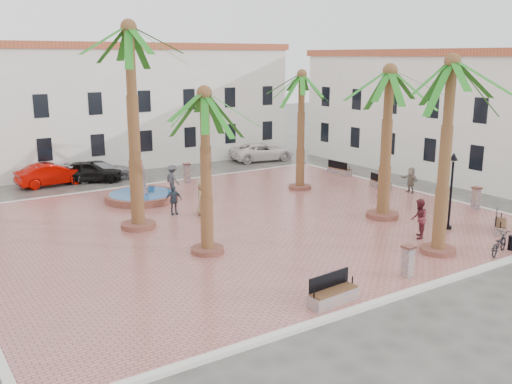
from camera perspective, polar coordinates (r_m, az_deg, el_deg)
ground at (r=29.65m, az=-1.61°, el=-3.26°), size 120.00×120.00×0.00m
plaza at (r=29.62m, az=-1.61°, el=-3.12°), size 26.00×22.00×0.15m
kerb_n at (r=39.10m, az=-10.19°, el=0.78°), size 26.30×0.30×0.16m
kerb_s at (r=21.64m, az=14.26°, el=-9.96°), size 26.30×0.30×0.16m
kerb_e at (r=37.90m, az=15.30°, el=0.10°), size 0.30×22.30×0.16m
building_north at (r=46.73m, az=-14.90°, el=8.41°), size 30.40×7.40×9.50m
building_east at (r=43.84m, az=19.79°, el=7.43°), size 7.40×26.40×9.00m
fountain at (r=34.61m, az=-11.39°, el=-0.30°), size 4.30×4.30×2.22m
palm_nw at (r=27.94m, az=-12.52°, el=13.73°), size 5.65×5.65×10.05m
palm_sw at (r=23.87m, az=-5.15°, el=7.93°), size 4.75×4.75×7.21m
palm_s at (r=24.96m, az=18.90°, el=10.26°), size 5.01×5.01×8.51m
palm_e at (r=30.00m, az=13.17°, el=9.99°), size 5.57×5.57×8.03m
palm_ne at (r=36.08m, az=4.59°, el=10.37°), size 4.74×4.74×7.58m
bench_s at (r=20.27m, az=7.71°, el=-10.18°), size 2.02×0.75×1.04m
bench_se at (r=30.39m, az=23.21°, el=-3.12°), size 1.85×1.46×0.97m
bench_e at (r=37.98m, az=12.33°, el=0.81°), size 0.80×1.78×0.91m
bench_ne at (r=41.66m, az=8.33°, el=2.12°), size 0.79×1.95×1.00m
lamppost_s at (r=29.34m, az=19.02°, el=1.36°), size 0.42×0.42×3.84m
lamppost_e at (r=38.00m, az=13.08°, el=5.10°), size 0.49×0.49×4.54m
bollard_se at (r=22.98m, az=14.95°, el=-6.65°), size 0.47×0.47×1.27m
bollard_n at (r=38.85m, az=-6.93°, el=1.94°), size 0.52×0.52×1.31m
bollard_e at (r=34.21m, az=21.14°, el=-0.52°), size 0.52×0.52×1.24m
litter_bin at (r=27.71m, az=24.23°, el=-4.65°), size 0.34×0.34×0.66m
cyclist_a at (r=30.64m, az=18.27°, el=-1.49°), size 0.64×0.46×1.66m
bicycle_a at (r=26.88m, az=23.14°, el=-4.75°), size 1.93×1.16×0.96m
cyclist_b at (r=27.79m, az=15.99°, el=-2.59°), size 1.16×1.14×1.89m
pedestrian_fountain_a at (r=30.74m, az=-5.40°, el=-0.57°), size 1.11×1.04×1.91m
pedestrian_fountain_b at (r=31.06m, az=-8.25°, el=-0.80°), size 0.98×0.49×1.60m
pedestrian_north at (r=35.99m, az=-8.35°, el=1.32°), size 0.87×1.25×1.78m
pedestrian_east at (r=37.02m, az=15.21°, el=1.19°), size 0.67×1.54×1.61m
car_black at (r=41.06m, az=-16.33°, el=2.00°), size 4.75×3.44×1.50m
car_red at (r=40.75m, az=-19.73°, el=1.68°), size 4.72×1.97×1.52m
car_silver at (r=41.55m, az=-15.25°, el=2.10°), size 4.82×2.36×1.35m
car_white at (r=47.62m, az=0.65°, el=4.06°), size 5.64×3.29×1.48m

